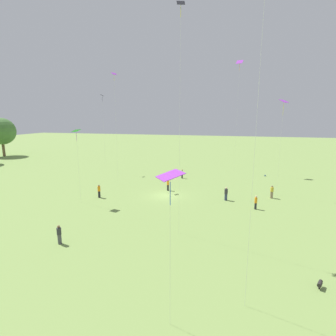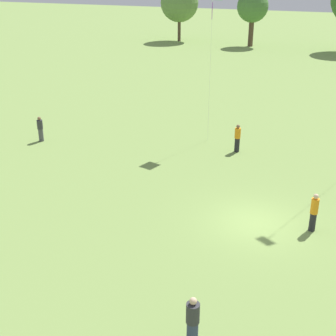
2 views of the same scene
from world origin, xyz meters
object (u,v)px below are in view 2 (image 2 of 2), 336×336
at_px(person_0, 40,129).
at_px(kite_8, 212,3).
at_px(person_5, 237,138).
at_px(person_1, 314,212).
at_px(person_3, 193,322).

relative_size(person_0, kite_8, 0.18).
bearing_deg(person_5, person_1, -67.62).
bearing_deg(person_1, person_0, -21.89).
relative_size(person_0, person_3, 0.96).
xyz_separation_m(person_1, person_3, (-2.64, -8.83, -0.04)).
bearing_deg(person_1, person_5, -62.07).
relative_size(person_3, kite_8, 0.19).
bearing_deg(kite_8, person_5, -149.34).
height_order(person_0, person_5, person_5).
xyz_separation_m(person_1, person_5, (-5.86, 8.47, -0.02)).
distance_m(person_1, person_5, 10.30).
bearing_deg(kite_8, person_3, 166.51).
bearing_deg(person_5, person_0, -178.13).
xyz_separation_m(person_1, kite_8, (-8.34, 9.84, 8.19)).
bearing_deg(person_5, person_3, -91.76).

